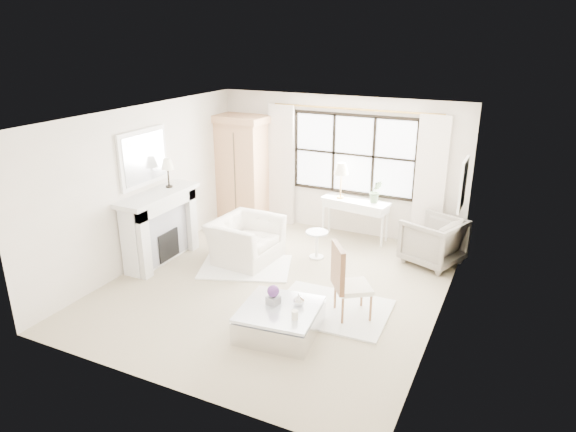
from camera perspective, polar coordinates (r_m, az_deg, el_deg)
name	(u,v)px	position (r m, az deg, el deg)	size (l,w,h in m)	color
floor	(276,286)	(8.26, -1.33, -7.76)	(5.50, 5.50, 0.00)	tan
ceiling	(275,116)	(7.41, -1.50, 11.07)	(5.50, 5.50, 0.00)	white
wall_back	(339,165)	(10.16, 5.65, 5.63)	(5.00, 5.00, 0.00)	white
wall_front	(157,281)	(5.61, -14.30, -7.06)	(5.00, 5.00, 0.00)	silver
wall_left	(145,186)	(9.09, -15.63, 3.27)	(5.50, 5.50, 0.00)	silver
wall_right	(446,232)	(7.03, 17.10, -1.73)	(5.50, 5.50, 0.00)	silver
window_pane	(353,155)	(9.99, 7.28, 6.79)	(2.40, 0.02, 1.50)	white
window_frame	(353,155)	(9.98, 7.26, 6.78)	(2.50, 0.04, 1.50)	black
curtain_rod	(354,109)	(9.77, 7.39, 11.69)	(0.04, 0.04, 3.30)	#A77D3A
curtain_left	(282,166)	(10.55, -0.71, 5.62)	(0.55, 0.10, 2.47)	beige
curtain_right	(430,183)	(9.66, 15.51, 3.53)	(0.55, 0.10, 2.47)	white
fireplace	(159,226)	(9.17, -14.15, -1.09)	(0.58, 1.66, 1.26)	silver
mirror_frame	(143,158)	(8.95, -15.77, 6.26)	(0.05, 1.15, 0.95)	white
mirror_glass	(145,158)	(8.93, -15.63, 6.24)	(0.02, 1.00, 0.80)	silver
art_frame	(463,184)	(8.58, 18.89, 3.35)	(0.04, 0.62, 0.82)	white
art_canvas	(462,184)	(8.58, 18.75, 3.37)	(0.01, 0.52, 0.72)	beige
mantel_lamp	(167,165)	(9.11, -13.25, 5.51)	(0.22, 0.22, 0.51)	black
armoire	(242,169)	(10.74, -5.11, 5.26)	(1.18, 0.80, 2.24)	tan
console_table	(355,220)	(9.99, 7.43, -0.40)	(1.35, 0.64, 0.80)	white
console_lamp	(341,170)	(9.80, 5.95, 5.13)	(0.28, 0.28, 0.69)	#AE813C
orchid_plant	(376,191)	(9.70, 9.72, 2.71)	(0.24, 0.19, 0.44)	#58734D
side_table	(317,241)	(9.12, 3.21, -2.75)	(0.40, 0.40, 0.51)	white
rug_left	(246,267)	(8.89, -4.73, -5.65)	(1.51, 1.06, 0.03)	white
rug_right	(332,309)	(7.62, 4.87, -10.28)	(1.63, 1.22, 0.03)	white
club_armchair	(246,240)	(9.04, -4.73, -2.67)	(1.16, 1.01, 0.75)	white
wingback_chair	(433,241)	(9.23, 15.79, -2.68)	(0.88, 0.90, 0.82)	gray
french_chair	(351,297)	(7.36, 7.00, -8.90)	(0.67, 0.67, 1.08)	#91623D
coffee_table	(280,321)	(7.00, -0.93, -11.55)	(1.10, 1.10, 0.38)	silver
planter_box	(273,300)	(6.96, -1.64, -9.34)	(0.15, 0.15, 0.11)	gray
planter_flowers	(273,291)	(6.89, -1.66, -8.33)	(0.16, 0.16, 0.16)	#5D2F77
pillar_candle	(295,315)	(6.62, 0.76, -10.94)	(0.09, 0.09, 0.12)	white
coffee_vase	(299,300)	(6.92, 1.19, -9.27)	(0.16, 0.16, 0.16)	silver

